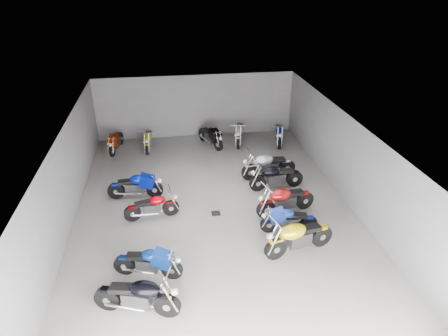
{
  "coord_description": "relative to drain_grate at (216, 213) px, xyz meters",
  "views": [
    {
      "loc": [
        -1.56,
        -12.52,
        8.08
      ],
      "look_at": [
        0.55,
        1.11,
        1.0
      ],
      "focal_mm": 32.0,
      "sensor_mm": 36.0,
      "label": 1
    }
  ],
  "objects": [
    {
      "name": "motorcycle_left_a",
      "position": [
        -2.58,
        -4.26,
        0.55
      ],
      "size": [
        2.24,
        0.84,
        1.01
      ],
      "rotation": [
        0.0,
        0.0,
        -1.88
      ],
      "color": "black",
      "rests_on": "ground"
    },
    {
      "name": "motorcycle_left_d",
      "position": [
        -2.24,
        0.09,
        0.46
      ],
      "size": [
        1.95,
        0.45,
        0.86
      ],
      "rotation": [
        0.0,
        0.0,
        -1.45
      ],
      "color": "black",
      "rests_on": "ground"
    },
    {
      "name": "motorcycle_left_e",
      "position": [
        -2.87,
        1.58,
        0.5
      ],
      "size": [
        2.12,
        0.46,
        0.93
      ],
      "rotation": [
        0.0,
        0.0,
        -1.65
      ],
      "color": "black",
      "rests_on": "ground"
    },
    {
      "name": "motorcycle_right_b",
      "position": [
        2.23,
        -2.53,
        0.57
      ],
      "size": [
        2.35,
        0.75,
        1.05
      ],
      "rotation": [
        0.0,
        0.0,
        1.82
      ],
      "color": "black",
      "rests_on": "ground"
    },
    {
      "name": "motorcycle_right_c",
      "position": [
        2.25,
        -1.45,
        0.46
      ],
      "size": [
        1.94,
        0.45,
        0.85
      ],
      "rotation": [
        0.0,
        0.0,
        1.44
      ],
      "color": "black",
      "rests_on": "ground"
    },
    {
      "name": "wall_back",
      "position": [
        0.0,
        7.5,
        1.59
      ],
      "size": [
        10.0,
        0.1,
        3.2
      ],
      "primitive_type": "cube",
      "color": "slate",
      "rests_on": "ground"
    },
    {
      "name": "motorcycle_back_d",
      "position": [
        0.57,
        6.04,
        0.51
      ],
      "size": [
        0.99,
        2.0,
        0.94
      ],
      "rotation": [
        0.0,
        0.0,
        3.56
      ],
      "color": "black",
      "rests_on": "ground"
    },
    {
      "name": "motorcycle_back_e",
      "position": [
        2.03,
        6.2,
        0.53
      ],
      "size": [
        0.71,
        2.21,
        0.99
      ],
      "rotation": [
        0.0,
        0.0,
        2.89
      ],
      "color": "black",
      "rests_on": "ground"
    },
    {
      "name": "motorcycle_right_d",
      "position": [
        2.46,
        -0.34,
        0.54
      ],
      "size": [
        2.26,
        0.71,
        1.01
      ],
      "rotation": [
        0.0,
        0.0,
        1.81
      ],
      "color": "black",
      "rests_on": "ground"
    },
    {
      "name": "motorcycle_right_f",
      "position": [
        2.53,
        2.39,
        0.56
      ],
      "size": [
        2.37,
        0.54,
        1.04
      ],
      "rotation": [
        0.0,
        0.0,
        1.68
      ],
      "color": "black",
      "rests_on": "ground"
    },
    {
      "name": "wall_left",
      "position": [
        -5.0,
        0.5,
        1.59
      ],
      "size": [
        0.1,
        14.0,
        3.2
      ],
      "primitive_type": "cube",
      "color": "slate",
      "rests_on": "ground"
    },
    {
      "name": "motorcycle_right_e",
      "position": [
        2.61,
        1.44,
        0.53
      ],
      "size": [
        2.24,
        0.49,
        0.98
      ],
      "rotation": [
        0.0,
        0.0,
        1.66
      ],
      "color": "black",
      "rests_on": "ground"
    },
    {
      "name": "ceiling",
      "position": [
        0.0,
        0.5,
        3.21
      ],
      "size": [
        10.0,
        14.0,
        0.04
      ],
      "primitive_type": "cube",
      "color": "black",
      "rests_on": "wall_back"
    },
    {
      "name": "drain_grate",
      "position": [
        0.0,
        0.0,
        0.0
      ],
      "size": [
        0.32,
        0.32,
        0.01
      ],
      "primitive_type": "cube",
      "color": "black",
      "rests_on": "ground"
    },
    {
      "name": "motorcycle_back_a",
      "position": [
        -4.01,
        6.18,
        0.48
      ],
      "size": [
        0.56,
        1.99,
        0.88
      ],
      "rotation": [
        0.0,
        0.0,
        2.95
      ],
      "color": "black",
      "rests_on": "ground"
    },
    {
      "name": "motorcycle_back_b",
      "position": [
        -2.47,
        6.12,
        0.48
      ],
      "size": [
        0.43,
        2.02,
        0.89
      ],
      "rotation": [
        0.0,
        0.0,
        3.08
      ],
      "color": "black",
      "rests_on": "ground"
    },
    {
      "name": "motorcycle_left_b",
      "position": [
        -2.33,
        -2.92,
        0.48
      ],
      "size": [
        1.99,
        0.72,
        0.9
      ],
      "rotation": [
        0.0,
        0.0,
        -1.87
      ],
      "color": "black",
      "rests_on": "ground"
    },
    {
      "name": "ground",
      "position": [
        0.0,
        0.5,
        -0.01
      ],
      "size": [
        14.0,
        14.0,
        0.0
      ],
      "primitive_type": "plane",
      "color": "#9A9892",
      "rests_on": "ground"
    },
    {
      "name": "wall_right",
      "position": [
        5.0,
        0.5,
        1.59
      ],
      "size": [
        0.1,
        14.0,
        3.2
      ],
      "primitive_type": "cube",
      "color": "slate",
      "rests_on": "ground"
    },
    {
      "name": "motorcycle_back_f",
      "position": [
        3.99,
        5.84,
        0.51
      ],
      "size": [
        0.66,
        2.1,
        0.94
      ],
      "rotation": [
        0.0,
        0.0,
        2.9
      ],
      "color": "black",
      "rests_on": "ground"
    }
  ]
}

